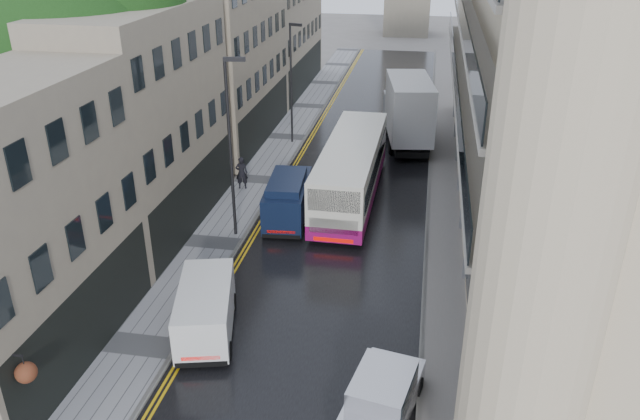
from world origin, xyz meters
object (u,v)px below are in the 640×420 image
(tree_far, at_px, (183,57))
(navy_van, at_px, (264,211))
(white_van, at_px, (176,337))
(pedestrian, at_px, (242,173))
(lamp_post_near, at_px, (230,151))
(white_lorry, at_px, (392,120))
(cream_bus, at_px, (318,193))
(lamp_post_far, at_px, (291,85))
(tree_near, at_px, (75,97))

(tree_far, xyz_separation_m, navy_van, (8.59, -12.30, -4.92))
(white_van, relative_size, pedestrian, 2.35)
(tree_far, bearing_deg, pedestrian, -50.25)
(navy_van, relative_size, lamp_post_near, 0.57)
(white_lorry, xyz_separation_m, navy_van, (-5.42, -13.10, -1.11))
(cream_bus, distance_m, navy_van, 3.01)
(white_van, relative_size, lamp_post_far, 0.56)
(cream_bus, xyz_separation_m, lamp_post_far, (-4.05, 12.27, 2.53))
(tree_near, bearing_deg, cream_bus, 12.29)
(cream_bus, xyz_separation_m, pedestrian, (-5.18, 3.54, -0.60))
(white_van, height_order, pedestrian, white_van)
(white_van, height_order, lamp_post_near, lamp_post_near)
(cream_bus, bearing_deg, tree_near, -167.16)
(white_van, bearing_deg, navy_van, 72.51)
(white_van, bearing_deg, lamp_post_near, 80.73)
(cream_bus, xyz_separation_m, white_van, (-3.01, -12.05, -0.64))
(pedestrian, bearing_deg, white_lorry, -149.29)
(cream_bus, bearing_deg, white_van, -103.47)
(tree_far, height_order, pedestrian, tree_far)
(tree_far, bearing_deg, lamp_post_far, 14.02)
(tree_near, distance_m, white_lorry, 20.39)
(tree_far, height_order, lamp_post_near, tree_far)
(cream_bus, height_order, pedestrian, cream_bus)
(tree_far, distance_m, white_lorry, 14.54)
(cream_bus, relative_size, lamp_post_near, 1.39)
(tree_near, relative_size, lamp_post_near, 1.56)
(navy_van, height_order, lamp_post_near, lamp_post_near)
(tree_far, xyz_separation_m, lamp_post_far, (6.94, 1.73, -2.00))
(cream_bus, bearing_deg, lamp_post_far, 108.82)
(tree_near, height_order, lamp_post_far, tree_near)
(lamp_post_far, bearing_deg, tree_near, -99.34)
(tree_near, distance_m, lamp_post_far, 16.64)
(lamp_post_near, relative_size, lamp_post_far, 1.08)
(lamp_post_far, bearing_deg, navy_van, -66.45)
(navy_van, distance_m, lamp_post_near, 3.58)
(tree_near, distance_m, pedestrian, 10.38)
(white_van, distance_m, lamp_post_near, 10.51)
(white_lorry, relative_size, white_van, 1.99)
(tree_far, xyz_separation_m, white_lorry, (14.01, 0.80, -3.81))
(white_van, distance_m, navy_van, 10.31)
(cream_bus, relative_size, navy_van, 2.43)
(tree_far, distance_m, lamp_post_near, 14.69)
(lamp_post_far, bearing_deg, white_lorry, 9.28)
(lamp_post_near, bearing_deg, tree_far, 111.52)
(white_lorry, relative_size, pedestrian, 4.68)
(cream_bus, xyz_separation_m, lamp_post_near, (-3.85, -2.18, 2.86))
(tree_near, bearing_deg, lamp_post_far, 63.82)
(tree_near, bearing_deg, lamp_post_near, 2.16)
(lamp_post_far, bearing_deg, lamp_post_near, -72.34)
(pedestrian, bearing_deg, tree_near, 31.55)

